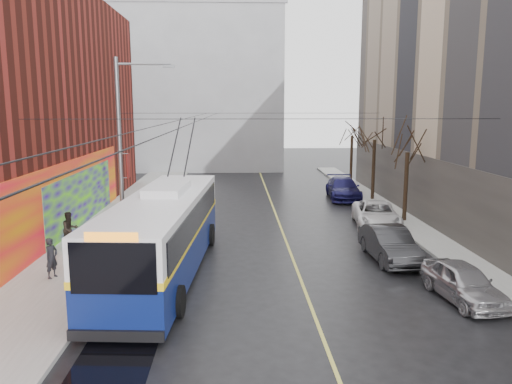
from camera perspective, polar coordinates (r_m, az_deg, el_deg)
ground at (r=14.51m, az=2.33°, el=-18.47°), size 140.00×140.00×0.00m
sidewalk_left at (r=26.57m, az=-17.47°, el=-5.50°), size 4.00×60.00×0.15m
sidewalk_right at (r=27.57m, az=19.23°, el=-5.05°), size 2.00×60.00×0.15m
lane_line at (r=27.73m, az=3.04°, el=-4.57°), size 0.12×50.00×0.01m
building_far at (r=57.98m, az=-7.43°, el=11.81°), size 20.50×12.10×18.00m
streetlight_pole at (r=23.38m, az=-14.91°, el=4.49°), size 2.65×0.60×9.00m
catenary_wires at (r=27.55m, az=-5.47°, el=8.44°), size 18.00×60.00×0.22m
tree_near at (r=30.52m, az=17.00°, el=5.80°), size 3.20×3.20×6.40m
tree_mid at (r=37.17m, az=13.45°, el=7.02°), size 3.20×3.20×6.68m
tree_far at (r=43.95m, az=10.96°, el=7.35°), size 3.20×3.20×6.57m
puddle at (r=14.38m, az=-16.46°, el=-19.15°), size 2.11×3.57×0.01m
pigeons_flying at (r=22.56m, az=-4.90°, el=8.74°), size 5.09×3.13×1.63m
trolleybus at (r=20.89m, az=-10.55°, el=-4.58°), size 3.83×13.41×6.29m
parked_car_a at (r=19.51m, az=22.58°, el=-9.49°), size 2.03×4.14×1.36m
parked_car_b at (r=23.32m, az=15.01°, el=-5.76°), size 1.77×4.64×1.51m
parked_car_c at (r=29.53m, az=13.57°, el=-2.52°), size 3.07×5.46×1.44m
parked_car_d at (r=37.96m, az=9.93°, el=0.41°), size 2.57×5.58×1.58m
following_car at (r=32.98m, az=-7.56°, el=-1.12°), size 1.85×4.10×1.37m
pedestrian_a at (r=21.43m, az=-22.33°, el=-6.98°), size 0.59×0.70×1.62m
pedestrian_b at (r=25.70m, az=-20.50°, el=-4.03°), size 1.04×1.06×1.72m
pedestrian_c at (r=22.43m, az=-17.07°, el=-5.64°), size 1.00×1.34×1.84m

